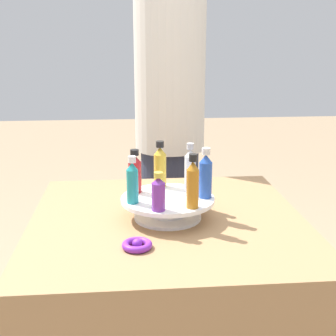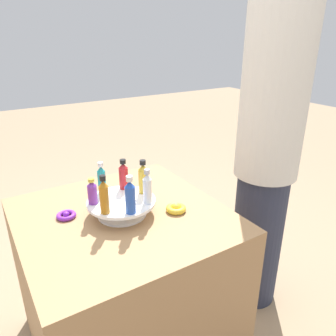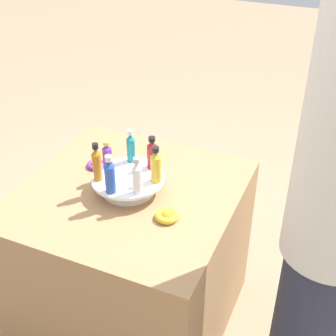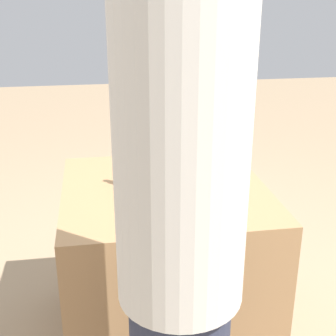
{
  "view_description": "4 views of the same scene",
  "coord_description": "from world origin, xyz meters",
  "views": [
    {
      "loc": [
        0.12,
        1.3,
        1.24
      ],
      "look_at": [
        -0.01,
        -0.07,
        0.85
      ],
      "focal_mm": 50.0,
      "sensor_mm": 36.0,
      "label": 1
    },
    {
      "loc": [
        -1.09,
        0.46,
        1.4
      ],
      "look_at": [
        -0.02,
        -0.21,
        0.89
      ],
      "focal_mm": 35.0,
      "sensor_mm": 36.0,
      "label": 2
    },
    {
      "loc": [
        -1.27,
        -0.72,
        1.76
      ],
      "look_at": [
        -0.02,
        -0.17,
        0.88
      ],
      "focal_mm": 50.0,
      "sensor_mm": 36.0,
      "label": 3
    },
    {
      "loc": [
        -0.26,
        -1.7,
        1.46
      ],
      "look_at": [
        -0.02,
        -0.24,
        0.89
      ],
      "focal_mm": 50.0,
      "sensor_mm": 36.0,
      "label": 4
    }
  ],
  "objects": [
    {
      "name": "party_table",
      "position": [
        0.0,
        0.0,
        0.36
      ],
      "size": [
        0.81,
        0.81,
        0.72
      ],
      "color": "#9E754C",
      "rests_on": "ground_plane"
    },
    {
      "name": "ribbon_bow_gold",
      "position": [
        -0.1,
        -0.2,
        0.73
      ],
      "size": [
        0.08,
        0.08,
        0.04
      ],
      "color": "gold",
      "rests_on": "party_table"
    },
    {
      "name": "bottle_red",
      "position": [
        0.09,
        -0.06,
        0.85
      ],
      "size": [
        0.04,
        0.04,
        0.13
      ],
      "color": "#B21E23",
      "rests_on": "display_stand"
    },
    {
      "name": "display_stand",
      "position": [
        0.0,
        0.0,
        0.76
      ],
      "size": [
        0.28,
        0.28,
        0.07
      ],
      "color": "white",
      "rests_on": "party_table"
    },
    {
      "name": "ribbon_bow_purple",
      "position": [
        0.1,
        0.2,
        0.73
      ],
      "size": [
        0.08,
        0.08,
        0.03
      ],
      "color": "purple",
      "rests_on": "party_table"
    },
    {
      "name": "bottle_blue",
      "position": [
        -0.11,
        0.01,
        0.85
      ],
      "size": [
        0.04,
        0.04,
        0.15
      ],
      "color": "#234CAD",
      "rests_on": "display_stand"
    },
    {
      "name": "bottle_clear",
      "position": [
        -0.08,
        -0.08,
        0.85
      ],
      "size": [
        0.03,
        0.03,
        0.14
      ],
      "color": "silver",
      "rests_on": "display_stand"
    },
    {
      "name": "bottle_purple",
      "position": [
        0.03,
        0.1,
        0.83
      ],
      "size": [
        0.04,
        0.04,
        0.11
      ],
      "color": "#702D93",
      "rests_on": "display_stand"
    },
    {
      "name": "person_figure",
      "position": [
        -0.08,
        -0.74,
        0.91
      ],
      "size": [
        0.31,
        0.31,
        1.8
      ],
      "rotation": [
        0.0,
        0.0,
        1.47
      ],
      "color": "#282D42",
      "rests_on": "ground_plane"
    },
    {
      "name": "bottle_amber",
      "position": [
        -0.06,
        0.09,
        0.85
      ],
      "size": [
        0.03,
        0.03,
        0.15
      ],
      "color": "#AD6B19",
      "rests_on": "display_stand"
    },
    {
      "name": "bottle_gold",
      "position": [
        0.01,
        -0.11,
        0.85
      ],
      "size": [
        0.04,
        0.04,
        0.15
      ],
      "color": "gold",
      "rests_on": "display_stand"
    },
    {
      "name": "bottle_teal",
      "position": [
        0.1,
        0.04,
        0.85
      ],
      "size": [
        0.03,
        0.03,
        0.14
      ],
      "color": "teal",
      "rests_on": "display_stand"
    }
  ]
}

